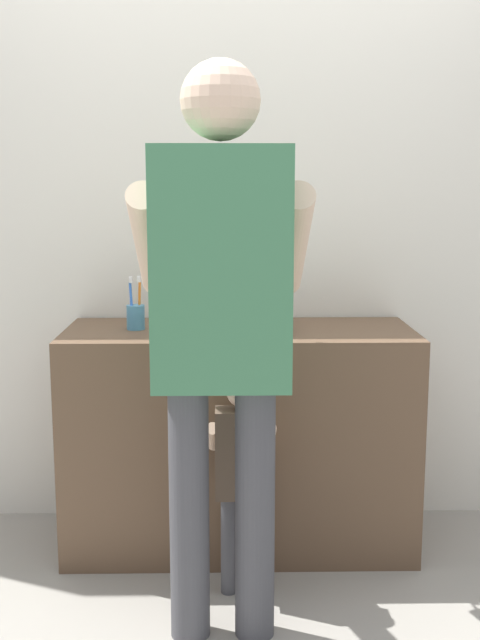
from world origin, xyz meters
The scene contains 8 objects.
ground_plane centered at (0.00, 0.00, 0.00)m, with size 14.00×14.00×0.00m, color #9E998E.
back_wall centered at (0.00, 0.62, 1.35)m, with size 4.40×0.08×2.70m.
vanity_cabinet centered at (0.00, 0.30, 0.44)m, with size 1.36×0.54×0.88m, color brown.
sink_basin centered at (0.00, 0.28, 0.93)m, with size 0.39×0.39×0.11m.
faucet centered at (0.00, 0.51, 0.96)m, with size 0.18×0.14×0.18m.
toothbrush_cup centered at (-0.40, 0.31, 0.93)m, with size 0.07×0.07×0.21m.
child_toddler centered at (0.00, -0.10, 0.47)m, with size 0.24×0.24×0.79m.
adult_parent centered at (-0.07, -0.35, 1.07)m, with size 0.55×0.58×1.79m.
Camera 1 is at (-0.05, -2.70, 1.44)m, focal length 44.16 mm.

